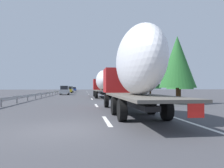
{
  "coord_description": "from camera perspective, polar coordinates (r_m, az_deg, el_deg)",
  "views": [
    {
      "loc": [
        -8.08,
        -0.74,
        1.59
      ],
      "look_at": [
        21.92,
        -4.66,
        2.1
      ],
      "focal_mm": 34.06,
      "sensor_mm": 36.0,
      "label": 1
    }
  ],
  "objects": [
    {
      "name": "tree_2",
      "position": [
        66.54,
        2.97,
        1.19
      ],
      "size": [
        2.74,
        2.74,
        6.24
      ],
      "color": "#472D19",
      "rests_on": "ground_plane"
    },
    {
      "name": "ground_plane",
      "position": [
        48.11,
        -8.34,
        -2.84
      ],
      "size": [
        260.0,
        260.0,
        0.0
      ],
      "primitive_type": "plane",
      "color": "#424247"
    },
    {
      "name": "tree_4",
      "position": [
        79.82,
        0.59,
        0.93
      ],
      "size": [
        3.6,
        3.6,
        6.5
      ],
      "color": "#472D19",
      "rests_on": "ground_plane"
    },
    {
      "name": "lane_stripe_7",
      "position": [
        83.9,
        -6.73,
        -2.04
      ],
      "size": [
        3.2,
        0.2,
        0.01
      ],
      "primitive_type": "cube",
      "color": "white",
      "rests_on": "ground_plane"
    },
    {
      "name": "car_blue_sedan",
      "position": [
        93.48,
        -10.15,
        -1.36
      ],
      "size": [
        4.43,
        1.87,
        1.8
      ],
      "color": "#28479E",
      "rests_on": "ground_plane"
    },
    {
      "name": "lane_stripe_3",
      "position": [
        41.96,
        -6.01,
        -3.12
      ],
      "size": [
        3.2,
        0.2,
        0.01
      ],
      "primitive_type": "cube",
      "color": "white",
      "rests_on": "ground_plane"
    },
    {
      "name": "tree_3",
      "position": [
        38.67,
        10.21,
        2.42
      ],
      "size": [
        3.9,
        3.9,
        6.34
      ],
      "color": "#472D19",
      "rests_on": "ground_plane"
    },
    {
      "name": "tree_5",
      "position": [
        27.68,
        17.71,
        2.76
      ],
      "size": [
        3.3,
        3.3,
        5.34
      ],
      "color": "#472D19",
      "rests_on": "ground_plane"
    },
    {
      "name": "lane_stripe_1",
      "position": [
        18.97,
        -4.23,
        -5.76
      ],
      "size": [
        3.2,
        0.2,
        0.01
      ],
      "primitive_type": "cube",
      "color": "white",
      "rests_on": "ground_plane"
    },
    {
      "name": "truck_lead",
      "position": [
        33.35,
        -2.53,
        0.46
      ],
      "size": [
        13.88,
        2.55,
        4.19
      ],
      "color": "#B21919",
      "rests_on": "ground_plane"
    },
    {
      "name": "guardrail_median",
      "position": [
        51.53,
        -14.97,
        -2.05
      ],
      "size": [
        94.0,
        0.1,
        0.76
      ],
      "color": "#9EA0A5",
      "rests_on": "ground_plane"
    },
    {
      "name": "truck_trailing",
      "position": [
        12.54,
        5.8,
        3.96
      ],
      "size": [
        13.07,
        2.55,
        4.85
      ],
      "color": "#B21919",
      "rests_on": "ground_plane"
    },
    {
      "name": "lane_stripe_2",
      "position": [
        29.63,
        -5.4,
        -4.03
      ],
      "size": [
        3.2,
        0.2,
        0.01
      ],
      "primitive_type": "cube",
      "color": "white",
      "rests_on": "ground_plane"
    },
    {
      "name": "tree_0",
      "position": [
        21.9,
        17.13,
        5.71
      ],
      "size": [
        3.56,
        3.56,
        6.68
      ],
      "color": "#472D19",
      "rests_on": "ground_plane"
    },
    {
      "name": "lane_stripe_4",
      "position": [
        42.49,
        -6.02,
        -3.1
      ],
      "size": [
        3.2,
        0.2,
        0.01
      ],
      "primitive_type": "cube",
      "color": "white",
      "rests_on": "ground_plane"
    },
    {
      "name": "lane_stripe_9",
      "position": [
        84.15,
        -6.73,
        -2.03
      ],
      "size": [
        3.2,
        0.2,
        0.01
      ],
      "primitive_type": "cube",
      "color": "white",
      "rests_on": "ground_plane"
    },
    {
      "name": "car_white_van",
      "position": [
        72.57,
        -11.09,
        -1.43
      ],
      "size": [
        4.62,
        1.73,
        1.96
      ],
      "color": "white",
      "rests_on": "ground_plane"
    },
    {
      "name": "lane_stripe_8",
      "position": [
        93.86,
        -6.81,
        -1.92
      ],
      "size": [
        3.2,
        0.2,
        0.01
      ],
      "primitive_type": "cube",
      "color": "white",
      "rests_on": "ground_plane"
    },
    {
      "name": "lane_stripe_5",
      "position": [
        51.24,
        -6.27,
        -2.73
      ],
      "size": [
        3.2,
        0.2,
        0.01
      ],
      "primitive_type": "cube",
      "color": "white",
      "rests_on": "ground_plane"
    },
    {
      "name": "tree_1",
      "position": [
        45.25,
        7.44,
        2.27
      ],
      "size": [
        3.77,
        3.77,
        6.58
      ],
      "color": "#472D19",
      "rests_on": "ground_plane"
    },
    {
      "name": "edge_line_right",
      "position": [
        53.32,
        -2.33,
        -2.66
      ],
      "size": [
        110.0,
        0.2,
        0.01
      ],
      "primitive_type": "cube",
      "color": "white",
      "rests_on": "ground_plane"
    },
    {
      "name": "car_silver_hatch",
      "position": [
        47.77,
        -12.58,
        -1.67
      ],
      "size": [
        4.75,
        1.82,
        1.97
      ],
      "color": "#ADB2B7",
      "rests_on": "ground_plane"
    },
    {
      "name": "lane_stripe_0",
      "position": [
        10.26,
        -1.43,
        -9.86
      ],
      "size": [
        3.2,
        0.2,
        0.01
      ],
      "primitive_type": "cube",
      "color": "white",
      "rests_on": "ground_plane"
    },
    {
      "name": "road_sign",
      "position": [
        49.85,
        -0.58,
        -0.29
      ],
      "size": [
        0.1,
        0.9,
        3.15
      ],
      "color": "gray",
      "rests_on": "ground_plane"
    },
    {
      "name": "lane_stripe_6",
      "position": [
        74.17,
        -6.64,
        -2.18
      ],
      "size": [
        3.2,
        0.2,
        0.01
      ],
      "primitive_type": "cube",
      "color": "white",
      "rests_on": "ground_plane"
    },
    {
      "name": "car_yellow_coupe",
      "position": [
        63.02,
        -11.48,
        -1.55
      ],
      "size": [
        4.66,
        1.89,
        1.8
      ],
      "color": "gold",
      "rests_on": "ground_plane"
    }
  ]
}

